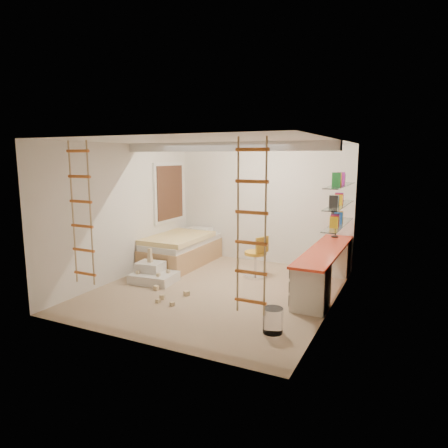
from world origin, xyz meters
The scene contains 15 objects.
floor centered at (0.00, 0.00, 0.00)m, with size 4.50×4.50×0.00m, color tan.
ceiling_beam centered at (0.00, 0.30, 2.52)m, with size 4.00×0.18×0.16m, color white.
window_frame centered at (-1.97, 1.50, 1.55)m, with size 0.06×1.15×1.35m, color white.
window_blind centered at (-1.93, 1.50, 1.55)m, with size 0.02×1.00×1.20m, color #4C2D1E.
rope_ladder_left centered at (-1.35, -1.75, 1.52)m, with size 0.41×0.04×2.13m, color #C75F22, non-canonical shape.
rope_ladder_right centered at (1.35, -1.75, 1.52)m, with size 0.41×0.04×2.13m, color #C36321, non-canonical shape.
waste_bin centered at (1.47, -1.23, 0.17)m, with size 0.27×0.27×0.34m, color white.
desk centered at (1.72, 0.86, 0.40)m, with size 0.56×2.80×0.75m.
shelves centered at (1.87, 1.13, 1.50)m, with size 0.25×1.80×0.71m.
bed centered at (-1.48, 1.23, 0.33)m, with size 1.02×2.00×0.69m.
task_lamp centered at (1.67, 1.82, 1.14)m, with size 0.14×0.36×0.57m.
swivel_chair centered at (0.35, 1.03, 0.31)m, with size 0.64×0.64×0.83m.
play_platform centered at (-1.31, -0.09, 0.14)m, with size 0.85×0.69×0.35m.
toy_blocks centered at (-0.97, -0.39, 0.22)m, with size 1.28×1.07×0.62m.
books centered at (1.87, 1.13, 1.60)m, with size 0.14×0.64×0.92m.
Camera 1 is at (3.08, -6.09, 2.35)m, focal length 32.00 mm.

